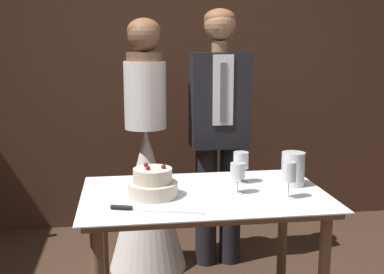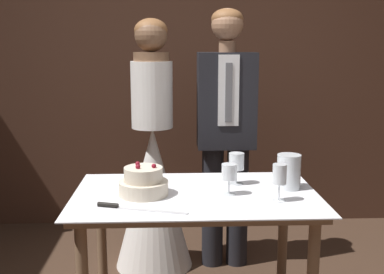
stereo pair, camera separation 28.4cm
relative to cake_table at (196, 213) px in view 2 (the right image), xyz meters
name	(u,v)px [view 2 (the right image)]	position (x,y,z in m)	size (l,w,h in m)	color
wall_back	(179,69)	(-0.06, 1.78, 0.65)	(5.15, 0.12, 2.69)	#472B1E
cake_table	(196,213)	(0.00, 0.00, 0.00)	(1.24, 0.78, 0.80)	#8E6B4C
tiered_cake	(144,183)	(-0.26, -0.02, 0.17)	(0.25, 0.25, 0.17)	beige
cake_knife	(125,207)	(-0.34, -0.22, 0.11)	(0.42, 0.15, 0.02)	silver
wine_glass_near	(229,174)	(0.17, -0.03, 0.21)	(0.08, 0.08, 0.16)	silver
wine_glass_middle	(236,163)	(0.23, 0.16, 0.22)	(0.08, 0.08, 0.17)	silver
wine_glass_far	(280,175)	(0.40, -0.14, 0.23)	(0.07, 0.07, 0.18)	silver
hurricane_candle	(289,172)	(0.49, 0.06, 0.19)	(0.12, 0.12, 0.18)	silver
bride	(153,178)	(-0.25, 0.88, -0.06)	(0.54, 0.54, 1.72)	white
groom	(226,126)	(0.25, 0.88, 0.30)	(0.39, 0.25, 1.79)	black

